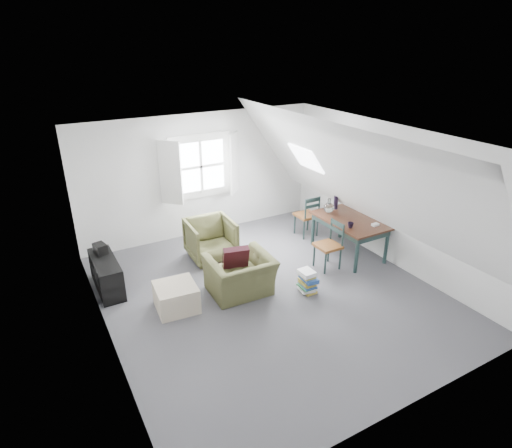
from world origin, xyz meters
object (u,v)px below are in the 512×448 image
dining_chair_near (329,245)px  armchair_far (212,257)px  ottoman (176,297)px  dining_chair_far (307,215)px  media_shelf (107,277)px  armchair_near (240,292)px  dining_table (349,224)px  magazine_stack (307,281)px

dining_chair_near → armchair_far: bearing=-143.0°
ottoman → dining_chair_far: 3.49m
dining_chair_near → media_shelf: size_ratio=0.81×
armchair_near → media_shelf: (-1.85, 1.14, 0.25)m
dining_table → dining_chair_near: dining_chair_near is taller
dining_table → magazine_stack: (-1.46, -0.73, -0.43)m
armchair_far → dining_chair_near: bearing=-36.2°
armchair_near → media_shelf: 2.19m
ottoman → magazine_stack: size_ratio=1.58×
dining_chair_far → dining_chair_near: bearing=53.0°
armchair_far → dining_table: size_ratio=0.59×
dining_chair_far → dining_chair_near: (-0.45, -1.29, -0.01)m
magazine_stack → dining_table: bearing=26.5°
armchair_near → dining_chair_far: bearing=-148.3°
armchair_near → magazine_stack: size_ratio=2.61×
media_shelf → dining_chair_near: bearing=-22.1°
armchair_near → ottoman: 1.07m
dining_table → dining_chair_far: dining_chair_far is taller
dining_chair_far → dining_chair_near: size_ratio=1.02×
armchair_far → magazine_stack: bearing=-61.7°
dining_table → ottoman: bearing=-174.0°
armchair_far → magazine_stack: (0.89, -1.84, 0.19)m
armchair_near → ottoman: bearing=-3.0°
armchair_near → dining_chair_near: size_ratio=1.15×
dining_chair_far → media_shelf: bearing=-16.2°
ottoman → magazine_stack: ottoman is taller
armchair_near → armchair_far: 1.34m
magazine_stack → armchair_near: bearing=152.4°
armchair_near → media_shelf: media_shelf is taller
magazine_stack → dining_chair_far: bearing=54.8°
armchair_near → armchair_far: (0.08, 1.33, 0.00)m
armchair_near → magazine_stack: (0.97, -0.51, 0.19)m
dining_table → dining_chair_near: bearing=-155.3°
armchair_near → magazine_stack: 1.11m
media_shelf → armchair_far: bearing=1.5°
armchair_near → dining_table: (2.43, 0.22, 0.62)m
dining_chair_far → magazine_stack: dining_chair_far is taller
armchair_near → magazine_stack: magazine_stack is taller
ottoman → magazine_stack: (2.02, -0.60, -0.01)m
dining_table → dining_chair_near: (-0.65, -0.25, -0.17)m
armchair_near → ottoman: (-1.05, 0.09, 0.20)m
armchair_near → dining_chair_far: size_ratio=1.13×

